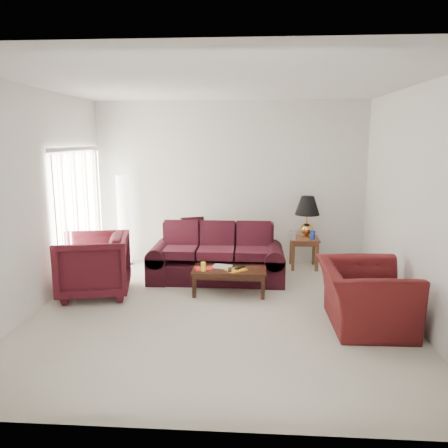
{
  "coord_description": "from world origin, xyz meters",
  "views": [
    {
      "loc": [
        0.44,
        -5.62,
        2.33
      ],
      "look_at": [
        0.0,
        0.85,
        1.05
      ],
      "focal_mm": 35.0,
      "sensor_mm": 36.0,
      "label": 1
    }
  ],
  "objects_px": {
    "floor_lamp": "(124,220)",
    "coffee_table": "(229,281)",
    "armchair_right": "(365,296)",
    "end_table": "(304,253)",
    "armchair_left": "(94,265)",
    "sofa": "(217,253)"
  },
  "relations": [
    {
      "from": "sofa",
      "to": "end_table",
      "type": "xyz_separation_m",
      "value": [
        1.52,
        0.81,
        -0.17
      ]
    },
    {
      "from": "armchair_left",
      "to": "sofa",
      "type": "bearing_deg",
      "value": 102.88
    },
    {
      "from": "coffee_table",
      "to": "sofa",
      "type": "bearing_deg",
      "value": 94.96
    },
    {
      "from": "sofa",
      "to": "armchair_right",
      "type": "height_order",
      "value": "sofa"
    },
    {
      "from": "end_table",
      "to": "floor_lamp",
      "type": "xyz_separation_m",
      "value": [
        -3.31,
        0.01,
        0.56
      ]
    },
    {
      "from": "end_table",
      "to": "coffee_table",
      "type": "bearing_deg",
      "value": -131.73
    },
    {
      "from": "end_table",
      "to": "armchair_right",
      "type": "height_order",
      "value": "armchair_right"
    },
    {
      "from": "end_table",
      "to": "armchair_left",
      "type": "height_order",
      "value": "armchair_left"
    },
    {
      "from": "armchair_left",
      "to": "armchair_right",
      "type": "height_order",
      "value": "armchair_left"
    },
    {
      "from": "end_table",
      "to": "coffee_table",
      "type": "height_order",
      "value": "end_table"
    },
    {
      "from": "end_table",
      "to": "coffee_table",
      "type": "relative_size",
      "value": 0.51
    },
    {
      "from": "armchair_left",
      "to": "coffee_table",
      "type": "xyz_separation_m",
      "value": [
        2.02,
        0.21,
        -0.27
      ]
    },
    {
      "from": "sofa",
      "to": "armchair_right",
      "type": "relative_size",
      "value": 1.83
    },
    {
      "from": "armchair_left",
      "to": "armchair_right",
      "type": "relative_size",
      "value": 0.84
    },
    {
      "from": "floor_lamp",
      "to": "coffee_table",
      "type": "height_order",
      "value": "floor_lamp"
    },
    {
      "from": "floor_lamp",
      "to": "armchair_left",
      "type": "xyz_separation_m",
      "value": [
        0.01,
        -1.65,
        -0.38
      ]
    },
    {
      "from": "armchair_right",
      "to": "coffee_table",
      "type": "height_order",
      "value": "armchair_right"
    },
    {
      "from": "sofa",
      "to": "end_table",
      "type": "height_order",
      "value": "sofa"
    },
    {
      "from": "armchair_left",
      "to": "armchair_right",
      "type": "bearing_deg",
      "value": 64.97
    },
    {
      "from": "floor_lamp",
      "to": "coffee_table",
      "type": "relative_size",
      "value": 1.52
    },
    {
      "from": "end_table",
      "to": "armchair_right",
      "type": "bearing_deg",
      "value": -79.23
    },
    {
      "from": "sofa",
      "to": "floor_lamp",
      "type": "xyz_separation_m",
      "value": [
        -1.79,
        0.82,
        0.39
      ]
    }
  ]
}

